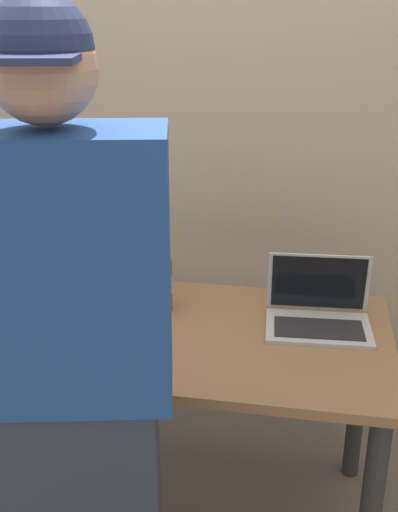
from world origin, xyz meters
name	(u,v)px	position (x,y,z in m)	size (l,w,h in m)	color
ground_plane	(188,509)	(0.00, 0.00, 0.00)	(8.00, 8.00, 0.00)	slate
desk	(187,361)	(0.00, 0.00, 0.60)	(1.25, 0.70, 0.71)	olive
laptop	(318,310)	(0.40, 0.12, 0.76)	(0.34, 0.26, 0.21)	#B7BABC
beer_bottle_green	(139,259)	(-0.21, 0.24, 0.84)	(0.07, 0.07, 0.32)	#472B14
beer_bottle_dark	(162,280)	(-0.10, 0.12, 0.82)	(0.07, 0.07, 0.27)	brown
beer_bottle_brown	(123,275)	(-0.24, 0.13, 0.83)	(0.06, 0.06, 0.30)	#1E5123
person_figure	(72,399)	(-0.14, -0.60, 0.85)	(0.48, 0.34, 1.68)	#2D3347
back_wall	(220,105)	(0.00, 0.67, 1.30)	(6.00, 0.10, 2.60)	tan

